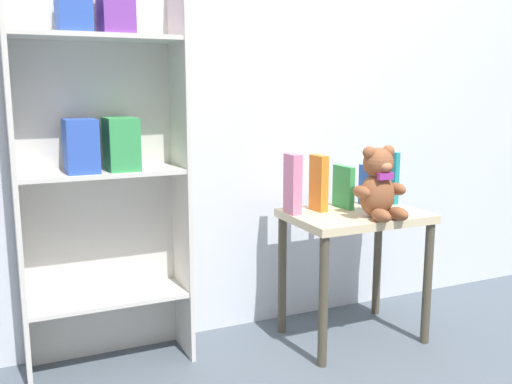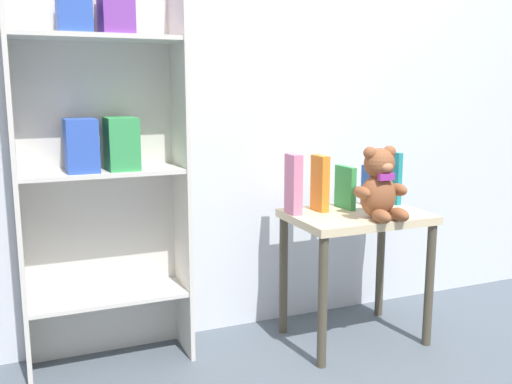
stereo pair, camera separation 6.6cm
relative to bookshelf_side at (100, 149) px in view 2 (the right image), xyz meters
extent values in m
cube|color=silver|center=(0.90, 0.14, 0.34)|extent=(4.80, 0.06, 2.50)
cube|color=beige|center=(-0.32, -0.04, -0.09)|extent=(0.02, 0.26, 1.63)
cube|color=beige|center=(0.32, -0.04, -0.09)|extent=(0.02, 0.26, 1.63)
cube|color=beige|center=(0.00, 0.08, -0.09)|extent=(0.66, 0.02, 1.63)
cube|color=beige|center=(0.00, -0.04, -0.61)|extent=(0.63, 0.24, 0.02)
cube|color=beige|center=(0.00, -0.04, -0.09)|extent=(0.63, 0.24, 0.02)
cube|color=beige|center=(0.00, -0.04, 0.43)|extent=(0.63, 0.24, 0.02)
cube|color=#2D51B7|center=(-0.08, -0.05, 0.51)|extent=(0.12, 0.18, 0.14)
cube|color=purple|center=(0.08, -0.05, 0.53)|extent=(0.12, 0.18, 0.18)
cube|color=#2D51B7|center=(-0.08, -0.05, 0.02)|extent=(0.12, 0.18, 0.21)
cube|color=#33934C|center=(0.08, -0.05, 0.02)|extent=(0.12, 0.18, 0.21)
cube|color=beige|center=(1.07, -0.23, -0.33)|extent=(0.60, 0.43, 0.04)
cylinder|color=#494233|center=(0.80, -0.42, -0.63)|extent=(0.04, 0.04, 0.56)
cylinder|color=#494233|center=(1.34, -0.42, -0.63)|extent=(0.04, 0.04, 0.56)
cylinder|color=#494233|center=(0.80, -0.04, -0.63)|extent=(0.04, 0.04, 0.56)
cylinder|color=#494233|center=(1.34, -0.04, -0.63)|extent=(0.04, 0.04, 0.56)
ellipsoid|color=brown|center=(1.10, -0.35, -0.21)|extent=(0.16, 0.12, 0.19)
sphere|color=brown|center=(1.10, -0.35, -0.07)|extent=(0.13, 0.13, 0.13)
sphere|color=brown|center=(1.05, -0.35, -0.03)|extent=(0.05, 0.05, 0.05)
sphere|color=brown|center=(1.15, -0.35, -0.03)|extent=(0.05, 0.05, 0.05)
ellipsoid|color=#B56E48|center=(1.10, -0.40, -0.08)|extent=(0.05, 0.04, 0.04)
ellipsoid|color=brown|center=(1.01, -0.36, -0.19)|extent=(0.05, 0.10, 0.05)
ellipsoid|color=brown|center=(1.19, -0.36, -0.19)|extent=(0.05, 0.10, 0.05)
ellipsoid|color=brown|center=(1.06, -0.44, -0.28)|extent=(0.06, 0.11, 0.06)
ellipsoid|color=brown|center=(1.14, -0.44, -0.28)|extent=(0.06, 0.11, 0.06)
cube|color=#992D93|center=(1.10, -0.40, -0.12)|extent=(0.07, 0.02, 0.03)
cube|color=#D17093|center=(0.80, -0.14, -0.18)|extent=(0.05, 0.10, 0.27)
cube|color=orange|center=(0.94, -0.13, -0.18)|extent=(0.04, 0.11, 0.25)
cube|color=#33934C|center=(1.07, -0.13, -0.21)|extent=(0.03, 0.14, 0.20)
cube|color=#2D51B7|center=(1.21, -0.13, -0.21)|extent=(0.02, 0.13, 0.19)
cube|color=teal|center=(1.34, -0.12, -0.18)|extent=(0.03, 0.11, 0.25)
camera|label=1|loc=(-0.36, -2.33, 0.24)|focal=40.00mm
camera|label=2|loc=(-0.30, -2.35, 0.24)|focal=40.00mm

